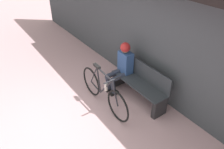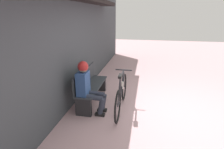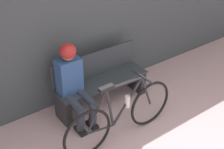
{
  "view_description": "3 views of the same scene",
  "coord_description": "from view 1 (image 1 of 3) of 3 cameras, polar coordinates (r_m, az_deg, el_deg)",
  "views": [
    {
      "loc": [
        3.08,
        -0.95,
        3.27
      ],
      "look_at": [
        -0.17,
        1.34,
        0.66
      ],
      "focal_mm": 35.0,
      "sensor_mm": 36.0,
      "label": 1
    },
    {
      "loc": [
        -3.74,
        0.55,
        2.15
      ],
      "look_at": [
        0.3,
        1.34,
        0.72
      ],
      "focal_mm": 28.0,
      "sensor_mm": 36.0,
      "label": 2
    },
    {
      "loc": [
        -2.08,
        -1.48,
        2.99
      ],
      "look_at": [
        -0.03,
        1.29,
        0.88
      ],
      "focal_mm": 50.0,
      "sensor_mm": 36.0,
      "label": 3
    }
  ],
  "objects": [
    {
      "name": "park_bench_near",
      "position": [
        4.97,
        7.31,
        -2.45
      ],
      "size": [
        1.48,
        0.42,
        0.84
      ],
      "color": "#2D3338",
      "rests_on": "ground_plane"
    },
    {
      "name": "ground_plane",
      "position": [
        4.59,
        -12.9,
        -13.2
      ],
      "size": [
        24.0,
        24.0,
        0.0
      ],
      "primitive_type": "plane",
      "color": "#C69EA3"
    },
    {
      "name": "storefront_wall",
      "position": [
        4.75,
        10.91,
        12.95
      ],
      "size": [
        12.0,
        0.56,
        3.2
      ],
      "color": "#3D4247",
      "rests_on": "ground_plane"
    },
    {
      "name": "person_seated",
      "position": [
        5.08,
        2.68,
        2.8
      ],
      "size": [
        0.34,
        0.62,
        1.21
      ],
      "color": "#2D3342",
      "rests_on": "ground_plane"
    },
    {
      "name": "bicycle",
      "position": [
        4.71,
        -2.25,
        -4.44
      ],
      "size": [
        1.74,
        0.4,
        0.94
      ],
      "color": "black",
      "rests_on": "ground_plane"
    }
  ]
}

